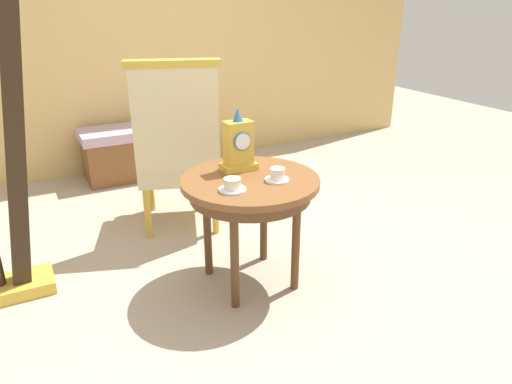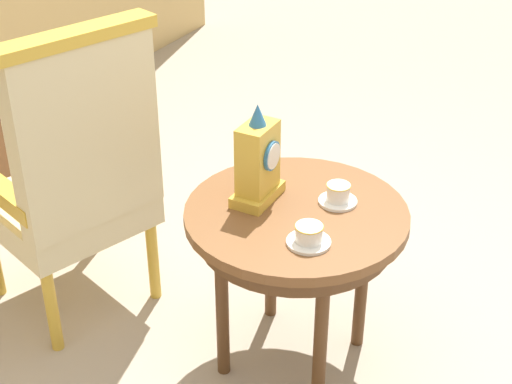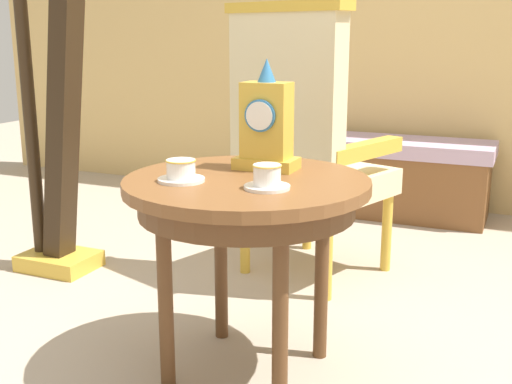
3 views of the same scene
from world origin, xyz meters
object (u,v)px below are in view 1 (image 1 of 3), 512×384
at_px(teacup_right, 277,175).
at_px(mantel_clock, 238,146).
at_px(armchair, 178,145).
at_px(window_bench, 150,149).
at_px(teacup_left, 232,185).
at_px(harp, 4,162).
at_px(side_table, 250,191).

relative_size(teacup_right, mantel_clock, 0.37).
height_order(armchair, window_bench, armchair).
bearing_deg(teacup_right, mantel_clock, 113.23).
height_order(teacup_right, mantel_clock, mantel_clock).
bearing_deg(mantel_clock, armchair, 99.85).
xyz_separation_m(teacup_left, armchair, (0.04, 0.92, -0.05)).
distance_m(teacup_left, mantel_clock, 0.31).
xyz_separation_m(teacup_right, armchair, (-0.22, 0.91, -0.05)).
bearing_deg(harp, teacup_left, -31.84).
bearing_deg(harp, teacup_right, -25.48).
bearing_deg(mantel_clock, teacup_right, -66.77).
xyz_separation_m(teacup_right, mantel_clock, (-0.10, 0.24, 0.11)).
bearing_deg(side_table, mantel_clock, 88.94).
xyz_separation_m(side_table, mantel_clock, (0.00, 0.14, 0.21)).
bearing_deg(harp, side_table, -23.45).
distance_m(side_table, armchair, 0.82).
xyz_separation_m(mantel_clock, harp, (-1.11, 0.34, -0.02)).
distance_m(mantel_clock, harp, 1.16).
height_order(teacup_right, window_bench, teacup_right).
distance_m(armchair, window_bench, 1.22).
relative_size(teacup_right, armchair, 0.11).
relative_size(side_table, armchair, 0.63).
distance_m(teacup_right, harp, 1.34).
bearing_deg(teacup_right, window_bench, 92.91).
relative_size(harp, window_bench, 1.57).
xyz_separation_m(teacup_left, teacup_right, (0.26, 0.02, 0.00)).
bearing_deg(side_table, teacup_right, -42.95).
distance_m(teacup_left, window_bench, 2.12).
xyz_separation_m(side_table, window_bench, (-0.00, 1.96, -0.32)).
height_order(mantel_clock, harp, harp).
height_order(side_table, teacup_right, teacup_right).
relative_size(armchair, harp, 0.63).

